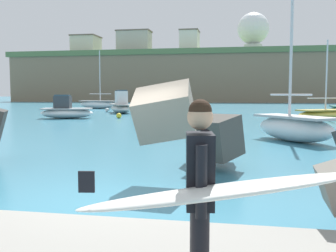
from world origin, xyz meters
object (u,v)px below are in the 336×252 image
object	(u,v)px
surfer_with_board	(205,193)
station_building_west	(190,41)
boat_mid_left	(98,104)
station_building_east	(134,42)
station_building_central	(86,45)
boat_near_left	(121,106)
boat_far_centre	(294,127)
boat_near_centre	(66,111)
boat_mid_right	(330,114)
mooring_buoy_middle	(119,116)
radar_dome	(253,31)
mooring_buoy_inner	(107,110)

from	to	relation	value
surfer_with_board	station_building_west	size ratio (longest dim) A/B	0.38
boat_mid_left	station_building_east	distance (m)	47.50
station_building_central	station_building_east	distance (m)	13.09
boat_near_left	station_building_west	world-z (taller)	station_building_west
boat_far_centre	station_building_west	distance (m)	79.07
surfer_with_board	boat_near_centre	world-z (taller)	surfer_with_board
boat_mid_right	station_building_east	world-z (taller)	station_building_east
surfer_with_board	boat_near_centre	size ratio (longest dim) A/B	0.46
boat_near_centre	station_building_west	size ratio (longest dim) A/B	0.81
boat_mid_left	mooring_buoy_middle	world-z (taller)	boat_mid_left
surfer_with_board	radar_dome	bearing A→B (deg)	88.14
boat_near_left	boat_mid_left	size ratio (longest dim) A/B	0.72
mooring_buoy_middle	station_building_west	world-z (taller)	station_building_west
mooring_buoy_inner	radar_dome	size ratio (longest dim) A/B	0.04
boat_mid_left	boat_mid_right	bearing A→B (deg)	-32.96
boat_near_left	radar_dome	bearing A→B (deg)	76.90
boat_mid_right	surfer_with_board	bearing A→B (deg)	-103.82
boat_near_left	surfer_with_board	bearing A→B (deg)	-71.55
boat_mid_left	mooring_buoy_inner	world-z (taller)	boat_mid_left
boat_mid_right	station_building_west	xyz separation A→B (m)	(-19.06, 61.43, 13.92)
station_building_west	station_building_east	xyz separation A→B (m)	(-13.69, -0.11, 0.15)
boat_far_centre	station_building_central	distance (m)	88.93
boat_near_centre	boat_mid_right	bearing A→B (deg)	7.54
boat_far_centre	mooring_buoy_inner	distance (m)	28.36
station_building_central	station_building_east	world-z (taller)	station_building_east
boat_near_centre	mooring_buoy_inner	bearing A→B (deg)	91.64
boat_near_left	radar_dome	xyz separation A→B (m)	(15.10, 64.89, 17.24)
surfer_with_board	station_building_west	distance (m)	92.40
mooring_buoy_middle	station_building_east	size ratio (longest dim) A/B	0.05
mooring_buoy_inner	station_building_west	size ratio (longest dim) A/B	0.08
boat_mid_right	radar_dome	distance (m)	73.33
radar_dome	station_building_east	bearing A→B (deg)	-161.25
boat_mid_left	radar_dome	world-z (taller)	radar_dome
boat_mid_right	boat_far_centre	distance (m)	15.79
mooring_buoy_middle	station_building_central	distance (m)	72.13
mooring_buoy_middle	station_building_central	world-z (taller)	station_building_central
station_building_central	boat_mid_left	bearing A→B (deg)	-66.19
station_building_west	boat_mid_left	bearing A→B (deg)	-98.07
boat_mid_left	station_building_west	world-z (taller)	station_building_west
boat_near_left	station_building_west	xyz separation A→B (m)	(-0.03, 55.22, 13.63)
boat_near_centre	surfer_with_board	bearing A→B (deg)	-62.78
surfer_with_board	radar_dome	distance (m)	101.79
mooring_buoy_inner	station_building_central	size ratio (longest dim) A/B	0.07
boat_near_left	station_building_east	size ratio (longest dim) A/B	0.66
mooring_buoy_middle	radar_dome	world-z (taller)	radar_dome
boat_near_centre	station_building_central	distance (m)	71.24
station_building_west	station_building_central	distance (m)	26.74
boat_mid_right	station_building_central	distance (m)	78.74
boat_mid_left	mooring_buoy_middle	bearing A→B (deg)	-64.46
surfer_with_board	boat_mid_right	bearing A→B (deg)	76.18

